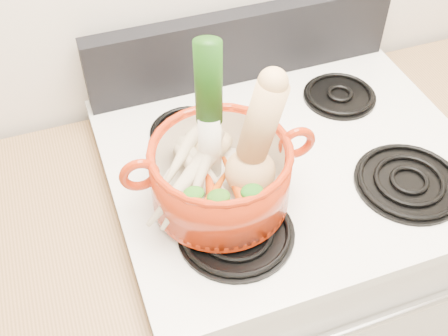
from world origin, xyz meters
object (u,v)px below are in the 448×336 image
object	(u,v)px
stove_body	(276,279)
leek	(209,110)
dutch_oven	(220,175)
squash	(252,141)

from	to	relation	value
stove_body	leek	bearing A→B (deg)	-172.15
dutch_oven	squash	world-z (taller)	squash
stove_body	squash	world-z (taller)	squash
squash	stove_body	bearing A→B (deg)	54.35
leek	stove_body	bearing A→B (deg)	28.40
stove_body	squash	size ratio (longest dim) A/B	3.73
dutch_oven	squash	size ratio (longest dim) A/B	1.08
dutch_oven	leek	bearing A→B (deg)	96.95
dutch_oven	squash	distance (m)	0.10
dutch_oven	leek	size ratio (longest dim) A/B	0.84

